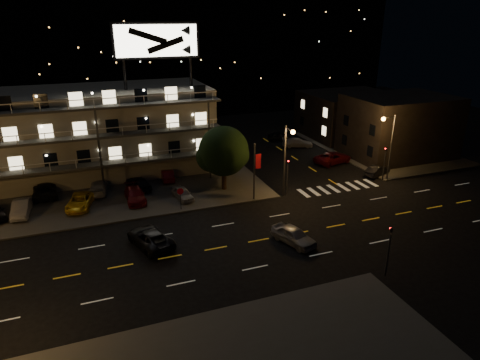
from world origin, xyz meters
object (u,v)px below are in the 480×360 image
object	(u,v)px
tree	(223,153)
lot_car_4	(183,194)
road_car_west	(150,238)
lot_car_7	(99,187)
road_car_east	(294,235)
lot_car_2	(80,202)
side_car_0	(377,171)

from	to	relation	value
tree	lot_car_4	distance (m)	6.39
tree	road_car_west	distance (m)	14.48
tree	lot_car_7	world-z (taller)	tree
lot_car_4	tree	bearing A→B (deg)	4.40
lot_car_4	road_car_east	size ratio (longest dim) A/B	0.82
lot_car_2	tree	bearing A→B (deg)	12.63
tree	lot_car_2	world-z (taller)	tree
lot_car_4	road_car_west	distance (m)	9.93
tree	lot_car_7	size ratio (longest dim) A/B	1.57
tree	side_car_0	xyz separation A→B (m)	(19.53, -2.21, -3.86)
lot_car_2	road_car_west	size ratio (longest dim) A/B	0.88
lot_car_2	lot_car_7	world-z (taller)	lot_car_7
lot_car_7	side_car_0	xyz separation A→B (m)	(32.97, -6.03, -0.18)
lot_car_2	road_car_east	size ratio (longest dim) A/B	1.07
side_car_0	road_car_west	size ratio (longest dim) A/B	0.73
lot_car_2	lot_car_7	distance (m)	4.01
side_car_0	lot_car_4	bearing A→B (deg)	66.60
tree	side_car_0	world-z (taller)	tree
road_car_east	lot_car_2	bearing A→B (deg)	122.25
lot_car_2	lot_car_4	distance (m)	10.59
road_car_west	tree	bearing A→B (deg)	-153.32
lot_car_7	road_car_west	distance (m)	14.01
tree	road_car_west	xyz separation A→B (m)	(-10.01, -9.76, -3.76)
lot_car_7	road_car_east	distance (m)	23.31
lot_car_7	road_car_east	xyz separation A→B (m)	(15.27, -17.61, -0.07)
lot_car_2	lot_car_7	size ratio (longest dim) A/B	1.02
lot_car_7	side_car_0	bearing A→B (deg)	179.29
tree	lot_car_7	distance (m)	14.45
side_car_0	lot_car_7	bearing A→B (deg)	58.67
lot_car_2	lot_car_7	xyz separation A→B (m)	(2.08, 3.43, 0.02)
road_car_east	lot_car_4	bearing A→B (deg)	100.09
lot_car_7	lot_car_2	bearing A→B (deg)	68.34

